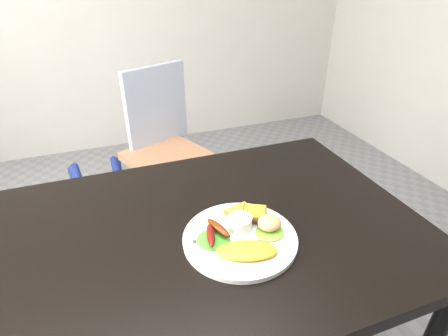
{
  "coord_description": "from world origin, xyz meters",
  "views": [
    {
      "loc": [
        -0.21,
        -0.72,
        1.37
      ],
      "look_at": [
        0.07,
        0.04,
        0.9
      ],
      "focal_mm": 28.0,
      "sensor_mm": 36.0,
      "label": 1
    }
  ],
  "objects_px": {
    "person": "(110,136)",
    "dining_table": "(204,234)",
    "dining_chair": "(166,156)",
    "plate": "(240,238)"
  },
  "relations": [
    {
      "from": "person",
      "to": "dining_table",
      "type": "bearing_deg",
      "value": 93.34
    },
    {
      "from": "dining_table",
      "to": "person",
      "type": "relative_size",
      "value": 0.83
    },
    {
      "from": "dining_chair",
      "to": "plate",
      "type": "bearing_deg",
      "value": -114.34
    },
    {
      "from": "dining_table",
      "to": "plate",
      "type": "xyz_separation_m",
      "value": [
        0.07,
        -0.08,
        0.03
      ]
    },
    {
      "from": "dining_chair",
      "to": "plate",
      "type": "distance_m",
      "value": 1.13
    },
    {
      "from": "dining_table",
      "to": "dining_chair",
      "type": "bearing_deg",
      "value": 85.1
    },
    {
      "from": "dining_chair",
      "to": "person",
      "type": "distance_m",
      "value": 0.45
    },
    {
      "from": "dining_table",
      "to": "dining_chair",
      "type": "distance_m",
      "value": 1.05
    },
    {
      "from": "plate",
      "to": "person",
      "type": "bearing_deg",
      "value": 107.28
    },
    {
      "from": "dining_chair",
      "to": "plate",
      "type": "height_order",
      "value": "plate"
    }
  ]
}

